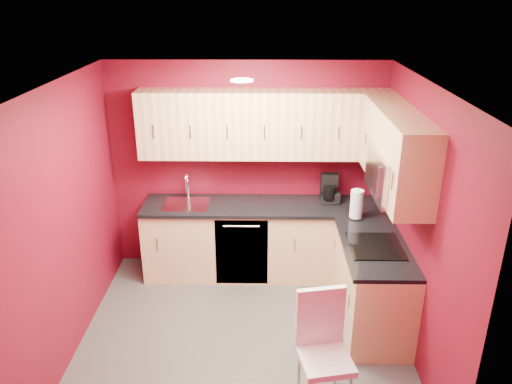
{
  "coord_description": "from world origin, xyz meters",
  "views": [
    {
      "loc": [
        0.19,
        -4.07,
        3.24
      ],
      "look_at": [
        0.12,
        0.55,
        1.33
      ],
      "focal_mm": 35.0,
      "sensor_mm": 36.0,
      "label": 1
    }
  ],
  "objects_px": {
    "napkin_holder": "(335,198)",
    "sink": "(186,201)",
    "microwave": "(395,174)",
    "dining_chair": "(325,354)",
    "coffee_maker": "(330,189)",
    "paper_towel": "(357,204)"
  },
  "relations": [
    {
      "from": "napkin_holder",
      "to": "paper_towel",
      "type": "height_order",
      "value": "paper_towel"
    },
    {
      "from": "microwave",
      "to": "dining_chair",
      "type": "distance_m",
      "value": 1.71
    },
    {
      "from": "napkin_holder",
      "to": "dining_chair",
      "type": "relative_size",
      "value": 0.13
    },
    {
      "from": "sink",
      "to": "napkin_holder",
      "type": "height_order",
      "value": "sink"
    },
    {
      "from": "dining_chair",
      "to": "paper_towel",
      "type": "bearing_deg",
      "value": 62.92
    },
    {
      "from": "microwave",
      "to": "napkin_holder",
      "type": "distance_m",
      "value": 1.31
    },
    {
      "from": "coffee_maker",
      "to": "paper_towel",
      "type": "relative_size",
      "value": 1.02
    },
    {
      "from": "sink",
      "to": "paper_towel",
      "type": "distance_m",
      "value": 1.94
    },
    {
      "from": "sink",
      "to": "coffee_maker",
      "type": "distance_m",
      "value": 1.67
    },
    {
      "from": "sink",
      "to": "dining_chair",
      "type": "bearing_deg",
      "value": -55.79
    },
    {
      "from": "microwave",
      "to": "dining_chair",
      "type": "relative_size",
      "value": 0.76
    },
    {
      "from": "coffee_maker",
      "to": "paper_towel",
      "type": "xyz_separation_m",
      "value": [
        0.24,
        -0.43,
        -0.0
      ]
    },
    {
      "from": "dining_chair",
      "to": "napkin_holder",
      "type": "bearing_deg",
      "value": 70.37
    },
    {
      "from": "coffee_maker",
      "to": "dining_chair",
      "type": "xyz_separation_m",
      "value": [
        -0.26,
        -2.14,
        -0.57
      ]
    },
    {
      "from": "sink",
      "to": "paper_towel",
      "type": "relative_size",
      "value": 1.62
    },
    {
      "from": "sink",
      "to": "napkin_holder",
      "type": "xyz_separation_m",
      "value": [
        1.73,
        0.06,
        0.03
      ]
    },
    {
      "from": "sink",
      "to": "napkin_holder",
      "type": "relative_size",
      "value": 4.14
    },
    {
      "from": "sink",
      "to": "coffee_maker",
      "type": "height_order",
      "value": "sink"
    },
    {
      "from": "paper_towel",
      "to": "dining_chair",
      "type": "distance_m",
      "value": 1.87
    },
    {
      "from": "paper_towel",
      "to": "napkin_holder",
      "type": "bearing_deg",
      "value": 112.5
    },
    {
      "from": "napkin_holder",
      "to": "dining_chair",
      "type": "height_order",
      "value": "napkin_holder"
    },
    {
      "from": "napkin_holder",
      "to": "sink",
      "type": "bearing_deg",
      "value": -178.13
    }
  ]
}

